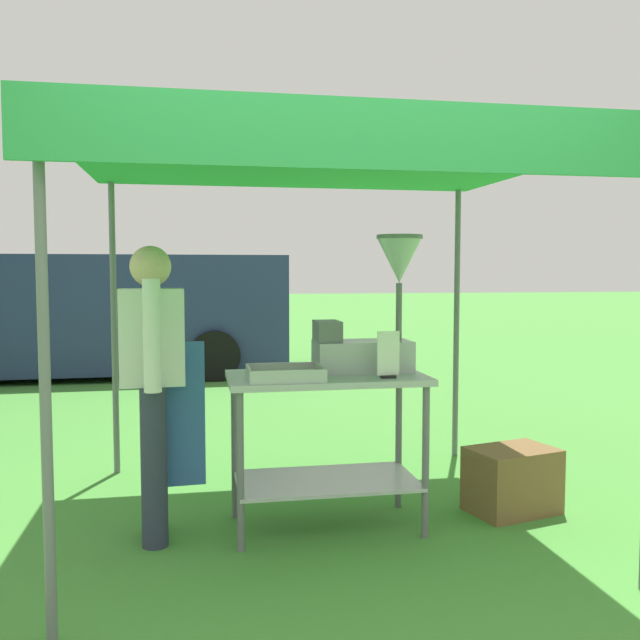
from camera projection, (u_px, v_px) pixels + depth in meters
ground_plane at (245, 384)px, 8.95m from camera, size 70.00×70.00×0.00m
stall_canopy at (323, 165)px, 3.91m from camera, size 2.81×2.56×2.16m
donut_cart at (326, 417)px, 3.92m from camera, size 1.12×0.61×0.89m
donut_tray at (287, 376)px, 3.73m from camera, size 0.41×0.31×0.07m
donut_fryer at (374, 318)px, 4.02m from camera, size 0.63×0.28×0.80m
menu_sign at (388, 358)px, 3.77m from camera, size 0.13×0.05×0.26m
vendor at (154, 376)px, 3.73m from camera, size 0.46×0.53×1.61m
supply_crate at (512, 480)px, 4.20m from camera, size 0.59×0.47×0.39m
van_navy at (95, 313)px, 9.78m from camera, size 5.35×2.15×1.69m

